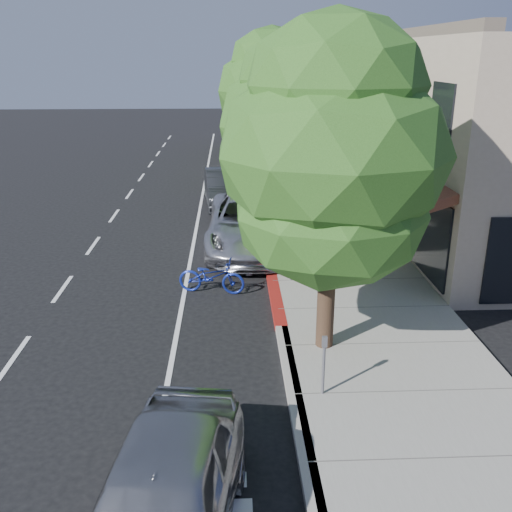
{
  "coord_description": "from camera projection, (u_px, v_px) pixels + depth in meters",
  "views": [
    {
      "loc": [
        -1.21,
        -13.7,
        6.53
      ],
      "look_at": [
        -0.56,
        0.83,
        1.35
      ],
      "focal_mm": 40.0,
      "sensor_mm": 36.0,
      "label": 1
    }
  ],
  "objects": [
    {
      "name": "street_tree_3",
      "position": [
        271.0,
        92.0,
        28.66
      ],
      "size": [
        5.59,
        5.59,
        7.86
      ],
      "color": "black",
      "rests_on": "ground"
    },
    {
      "name": "ground",
      "position": [
        278.0,
        314.0,
        15.13
      ],
      "size": [
        120.0,
        120.0,
        0.0
      ],
      "primitive_type": "plane",
      "color": "black",
      "rests_on": "ground"
    },
    {
      "name": "silver_suv",
      "position": [
        252.0,
        223.0,
        19.98
      ],
      "size": [
        3.25,
        6.69,
        1.83
      ],
      "primitive_type": "imported",
      "rotation": [
        0.0,
        0.0,
        -0.03
      ],
      "color": "silver",
      "rests_on": "ground"
    },
    {
      "name": "dark_sedan",
      "position": [
        225.0,
        188.0,
        25.67
      ],
      "size": [
        2.13,
        5.02,
        1.61
      ],
      "primitive_type": "imported",
      "rotation": [
        0.0,
        0.0,
        0.09
      ],
      "color": "black",
      "rests_on": "ground"
    },
    {
      "name": "sidewalk",
      "position": [
        319.0,
        225.0,
        22.73
      ],
      "size": [
        4.6,
        56.0,
        0.15
      ],
      "primitive_type": "cube",
      "color": "gray",
      "rests_on": "ground"
    },
    {
      "name": "street_tree_5",
      "position": [
        259.0,
        85.0,
        40.02
      ],
      "size": [
        5.41,
        5.41,
        7.51
      ],
      "color": "black",
      "rests_on": "ground"
    },
    {
      "name": "near_car_a",
      "position": [
        162.0,
        506.0,
        7.62
      ],
      "size": [
        2.58,
        5.04,
        1.64
      ],
      "primitive_type": "imported",
      "rotation": [
        0.0,
        0.0,
        -0.14
      ],
      "color": "#9E9FA3",
      "rests_on": "ground"
    },
    {
      "name": "bicycle",
      "position": [
        212.0,
        276.0,
        16.33
      ],
      "size": [
        2.02,
        1.06,
        1.01
      ],
      "primitive_type": "imported",
      "rotation": [
        0.0,
        0.0,
        1.36
      ],
      "color": "#16289B",
      "rests_on": "ground"
    },
    {
      "name": "street_tree_1",
      "position": [
        299.0,
        127.0,
        17.46
      ],
      "size": [
        5.07,
        5.07,
        7.33
      ],
      "color": "black",
      "rests_on": "ground"
    },
    {
      "name": "street_tree_4",
      "position": [
        264.0,
        86.0,
        34.3
      ],
      "size": [
        4.86,
        4.86,
        7.67
      ],
      "color": "black",
      "rests_on": "ground"
    },
    {
      "name": "pedestrian",
      "position": [
        291.0,
        191.0,
        24.48
      ],
      "size": [
        0.98,
        0.9,
        1.62
      ],
      "primitive_type": "imported",
      "rotation": [
        0.0,
        0.0,
        3.6
      ],
      "color": "black",
      "rests_on": "sidewalk"
    },
    {
      "name": "storefront_building",
      "position": [
        426.0,
        112.0,
        31.3
      ],
      "size": [
        10.0,
        36.0,
        7.0
      ],
      "primitive_type": "cube",
      "color": "tan",
      "rests_on": "ground"
    },
    {
      "name": "street_tree_2",
      "position": [
        282.0,
        119.0,
        23.23
      ],
      "size": [
        4.53,
        4.53,
        6.67
      ],
      "color": "black",
      "rests_on": "ground"
    },
    {
      "name": "curb",
      "position": [
        262.0,
        226.0,
        22.63
      ],
      "size": [
        0.3,
        56.0,
        0.15
      ],
      "primitive_type": "cube",
      "color": "#9E998E",
      "rests_on": "ground"
    },
    {
      "name": "white_pickup",
      "position": [
        242.0,
        157.0,
        33.46
      ],
      "size": [
        2.55,
        5.64,
        1.6
      ],
      "primitive_type": "imported",
      "rotation": [
        0.0,
        0.0,
        -0.06
      ],
      "color": "white",
      "rests_on": "ground"
    },
    {
      "name": "cyclist",
      "position": [
        249.0,
        248.0,
        17.64
      ],
      "size": [
        0.5,
        0.67,
        1.69
      ],
      "primitive_type": "imported",
      "rotation": [
        0.0,
        0.0,
        1.41
      ],
      "color": "silver",
      "rests_on": "ground"
    },
    {
      "name": "street_tree_0",
      "position": [
        332.0,
        157.0,
        11.78
      ],
      "size": [
        4.89,
        4.89,
        7.42
      ],
      "color": "black",
      "rests_on": "ground"
    },
    {
      "name": "curb_red_segment",
      "position": [
        275.0,
        296.0,
        16.05
      ],
      "size": [
        0.32,
        4.0,
        0.15
      ],
      "primitive_type": "cube",
      "color": "maroon",
      "rests_on": "ground"
    },
    {
      "name": "dark_suv_far",
      "position": [
        242.0,
        151.0,
        35.1
      ],
      "size": [
        2.07,
        5.08,
        1.73
      ],
      "primitive_type": "imported",
      "rotation": [
        0.0,
        0.0,
        0.01
      ],
      "color": "black",
      "rests_on": "ground"
    }
  ]
}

